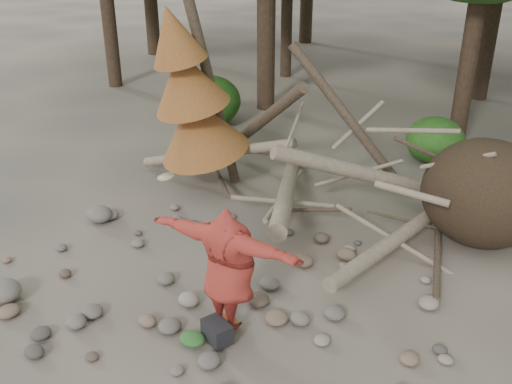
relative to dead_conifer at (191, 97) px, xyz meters
The scene contains 11 objects.
ground 5.05m from the dead_conifer, 47.26° to the right, with size 120.00×120.00×0.00m, color #514C44.
deadfall_pile 5.33m from the dead_conifer, ahead, with size 8.55×5.24×3.30m.
dead_conifer is the anchor object (origin of this frame).
bush_left 4.72m from the dead_conifer, 121.92° to the left, with size 1.80×1.80×1.44m, color #214E14.
bush_mid 6.11m from the dead_conifer, 48.52° to the left, with size 1.40×1.40×1.12m, color #2C621C.
frisbee_thrower 4.94m from the dead_conifer, 47.00° to the right, with size 2.34×0.66×2.13m.
backpack 5.42m from the dead_conifer, 49.41° to the right, with size 0.42×0.28×0.28m, color black.
cloth_green 5.47m from the dead_conifer, 53.32° to the right, with size 0.37×0.31×0.14m, color #295E25.
cloth_orange 5.13m from the dead_conifer, 47.40° to the right, with size 0.32×0.26×0.12m, color #AE431D.
boulder_front_left 5.14m from the dead_conifer, 91.18° to the right, with size 0.58×0.52×0.35m, color #6D665A.
boulder_mid_left 2.98m from the dead_conifer, 109.59° to the right, with size 0.53×0.47×0.32m, color #696058.
Camera 1 is at (3.95, -5.55, 5.32)m, focal length 40.00 mm.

